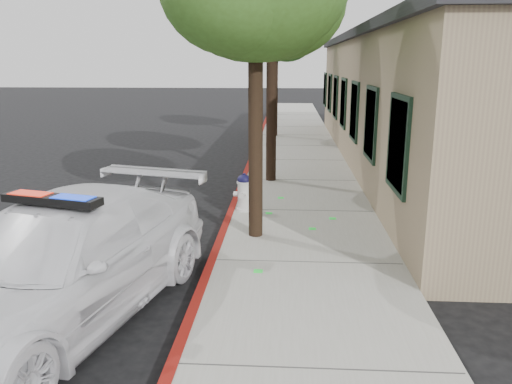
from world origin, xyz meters
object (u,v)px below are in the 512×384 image
object	(u,v)px
clapboard_building	(458,100)
street_tree_far	(276,34)
fire_hydrant	(244,192)
street_tree_mid	(273,0)
police_car	(58,263)

from	to	relation	value
clapboard_building	street_tree_far	size ratio (longest dim) A/B	3.64
clapboard_building	fire_hydrant	bearing A→B (deg)	-136.09
fire_hydrant	street_tree_mid	xyz separation A→B (m)	(0.50, 3.08, 4.27)
street_tree_mid	street_tree_far	distance (m)	8.71
clapboard_building	street_tree_mid	size ratio (longest dim) A/B	3.36
fire_hydrant	street_tree_mid	bearing A→B (deg)	89.59
clapboard_building	fire_hydrant	world-z (taller)	clapboard_building
street_tree_far	street_tree_mid	bearing A→B (deg)	-89.24
street_tree_mid	street_tree_far	xyz separation A→B (m)	(-0.12, 8.70, -0.38)
street_tree_mid	street_tree_far	bearing A→B (deg)	90.76
clapboard_building	fire_hydrant	size ratio (longest dim) A/B	25.21
street_tree_mid	clapboard_building	bearing A→B (deg)	27.39
street_tree_mid	police_car	bearing A→B (deg)	-107.81
clapboard_building	police_car	xyz separation A→B (m)	(-8.35, -10.84, -1.33)
fire_hydrant	street_tree_far	bearing A→B (deg)	96.98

